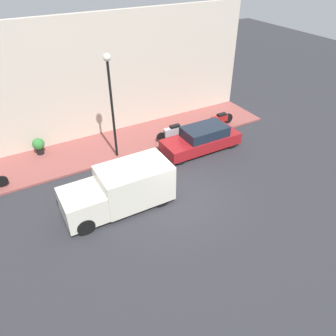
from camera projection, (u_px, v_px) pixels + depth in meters
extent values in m
plane|color=#2D2D33|center=(178.00, 196.00, 14.53)|extent=(60.00, 60.00, 0.00)
cube|color=#934C47|center=(128.00, 141.00, 18.38)|extent=(3.16, 16.79, 0.10)
cube|color=beige|center=(111.00, 76.00, 17.79)|extent=(0.30, 16.79, 6.53)
cube|color=maroon|center=(201.00, 142.00, 17.50)|extent=(1.60, 4.25, 0.60)
cube|color=#192333|center=(205.00, 131.00, 17.26)|extent=(1.41, 2.34, 0.53)
cylinder|color=black|center=(181.00, 158.00, 16.43)|extent=(0.20, 0.65, 0.65)
cylinder|color=black|center=(168.00, 146.00, 17.41)|extent=(0.20, 0.65, 0.65)
cylinder|color=black|center=(233.00, 142.00, 17.76)|extent=(0.20, 0.65, 0.65)
cylinder|color=black|center=(218.00, 132.00, 18.74)|extent=(0.20, 0.65, 0.65)
cube|color=silver|center=(135.00, 183.00, 13.66)|extent=(1.83, 2.95, 1.62)
cube|color=silver|center=(83.00, 205.00, 12.89)|extent=(1.74, 1.59, 1.13)
cube|color=#192333|center=(75.00, 201.00, 12.61)|extent=(1.56, 0.87, 0.45)
cylinder|color=black|center=(86.00, 226.00, 12.48)|extent=(0.22, 0.72, 0.72)
cylinder|color=black|center=(74.00, 203.00, 13.60)|extent=(0.22, 0.72, 0.72)
cylinder|color=black|center=(162.00, 199.00, 13.82)|extent=(0.22, 0.72, 0.72)
cylinder|color=black|center=(146.00, 179.00, 14.94)|extent=(0.22, 0.72, 0.72)
cube|color=#B21E1E|center=(219.00, 119.00, 19.58)|extent=(0.30, 1.04, 0.37)
cube|color=black|center=(222.00, 115.00, 19.50)|extent=(0.27, 0.57, 0.12)
cylinder|color=black|center=(210.00, 123.00, 19.40)|extent=(0.10, 0.62, 0.62)
cylinder|color=black|center=(228.00, 118.00, 19.93)|extent=(0.10, 0.62, 0.62)
cube|color=#B7B7BF|center=(173.00, 131.00, 18.33)|extent=(0.30, 1.07, 0.43)
cube|color=black|center=(175.00, 126.00, 18.23)|extent=(0.27, 0.58, 0.12)
cylinder|color=black|center=(161.00, 137.00, 18.13)|extent=(0.10, 0.54, 0.54)
cylinder|color=black|center=(184.00, 131.00, 18.72)|extent=(0.10, 0.54, 0.54)
cylinder|color=black|center=(2.00, 181.00, 14.77)|extent=(0.10, 0.55, 0.55)
cylinder|color=black|center=(113.00, 112.00, 15.68)|extent=(0.12, 0.12, 4.94)
sphere|color=silver|center=(107.00, 57.00, 14.21)|extent=(0.36, 0.36, 0.36)
cylinder|color=black|center=(40.00, 151.00, 17.13)|extent=(0.38, 0.38, 0.34)
sphere|color=#337F38|center=(38.00, 144.00, 16.89)|extent=(0.61, 0.61, 0.61)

